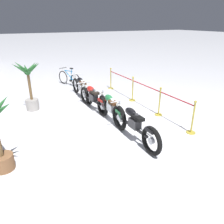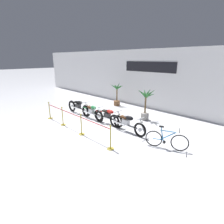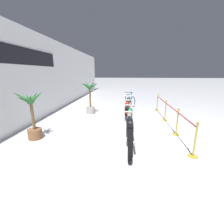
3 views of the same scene
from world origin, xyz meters
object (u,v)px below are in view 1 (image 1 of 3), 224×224
stanchion_far_right (111,82)px  potted_palm_left_of_row (30,85)px  motorcycle_green_1 (111,108)px  stanchion_mid_right (133,93)px  stanchion_mid_left (159,106)px  motorcycle_black_0 (134,125)px  motorcycle_black_3 (82,88)px  motorcycle_red_2 (93,98)px  stanchion_far_left (160,98)px  bicycle (69,78)px

stanchion_far_right → potted_palm_left_of_row: bearing=105.7°
motorcycle_green_1 → stanchion_mid_right: 2.25m
stanchion_mid_right → stanchion_mid_left: bearing=180.0°
motorcycle_black_0 → motorcycle_black_3: bearing=0.1°
potted_palm_left_of_row → stanchion_mid_right: size_ratio=1.83×
motorcycle_red_2 → stanchion_far_left: stanchion_far_left is taller
bicycle → stanchion_mid_left: (-5.35, -1.66, -0.02)m
stanchion_mid_right → motorcycle_black_3: bearing=53.9°
stanchion_far_left → stanchion_far_right: bearing=-0.0°
potted_palm_left_of_row → stanchion_far_right: bearing=-74.3°
bicycle → motorcycle_black_3: bearing=176.4°
bicycle → stanchion_mid_right: bearing=-155.1°
motorcycle_black_0 → bicycle: size_ratio=1.51×
motorcycle_black_0 → stanchion_mid_left: stanchion_mid_left is taller
motorcycle_black_3 → stanchion_mid_left: 3.58m
motorcycle_black_0 → motorcycle_green_1: bearing=-1.4°
motorcycle_black_0 → motorcycle_black_3: (4.17, 0.00, -0.01)m
motorcycle_red_2 → bicycle: (3.71, -0.23, -0.08)m
stanchion_far_left → stanchion_mid_left: (0.01, -0.00, -0.30)m
motorcycle_green_1 → stanchion_far_left: stanchion_far_left is taller
motorcycle_red_2 → stanchion_mid_right: 1.90m
motorcycle_black_3 → stanchion_mid_left: size_ratio=2.28×
potted_palm_left_of_row → stanchion_mid_left: bearing=-123.9°
motorcycle_black_0 → potted_palm_left_of_row: 4.37m
motorcycle_black_0 → motorcycle_red_2: 2.73m
bicycle → stanchion_mid_right: stanchion_mid_right is taller
bicycle → stanchion_far_right: size_ratio=1.52×
motorcycle_black_3 → stanchion_far_right: bearing=-68.7°
motorcycle_black_3 → stanchion_mid_left: stanchion_mid_left is taller
motorcycle_green_1 → stanchion_far_right: bearing=-27.3°
bicycle → stanchion_far_left: bearing=-162.8°
bicycle → motorcycle_black_0: bearing=178.8°
stanchion_far_right → motorcycle_black_3: bearing=111.3°
motorcycle_green_1 → motorcycle_black_3: bearing=0.9°
stanchion_far_right → motorcycle_red_2: bearing=138.7°
motorcycle_black_0 → stanchion_far_right: (4.88, -1.80, -0.12)m
bicycle → stanchion_mid_right: 3.95m
motorcycle_black_0 → stanchion_mid_right: stanchion_mid_right is taller
bicycle → potted_palm_left_of_row: (-2.68, 2.31, 0.61)m
motorcycle_green_1 → potted_palm_left_of_row: bearing=43.8°
motorcycle_black_3 → bicycle: 2.27m
motorcycle_green_1 → potted_palm_left_of_row: (2.30, 2.21, 0.53)m
motorcycle_black_0 → motorcycle_black_3: 4.17m
bicycle → stanchion_mid_left: bearing=-162.8°
motorcycle_black_0 → stanchion_mid_left: 2.11m
motorcycle_red_2 → stanchion_mid_left: bearing=-131.0°
bicycle → stanchion_mid_left: stanchion_mid_left is taller
motorcycle_black_0 → bicycle: 6.44m
motorcycle_black_3 → stanchion_far_left: stanchion_far_left is taller
potted_palm_left_of_row → stanchion_mid_left: size_ratio=1.83×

